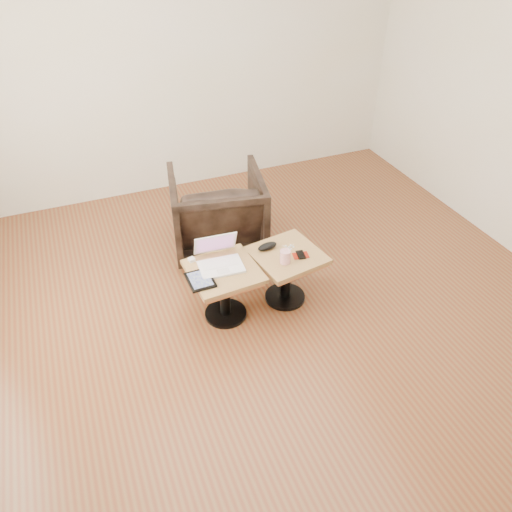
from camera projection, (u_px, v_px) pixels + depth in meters
name	position (u px, v px, depth m)	size (l,w,h in m)	color
room_shell	(284.00, 148.00, 3.04)	(4.52, 4.52, 2.71)	brown
side_table_left	(224.00, 281.00, 3.61)	(0.52, 0.52, 0.44)	black
side_table_right	(286.00, 265.00, 3.77)	(0.56, 0.56, 0.44)	black
laptop	(219.00, 259.00, 3.57)	(0.33, 0.33, 0.21)	white
tablet	(200.00, 280.00, 3.44)	(0.18, 0.22, 0.02)	black
charging_adapter	(192.00, 260.00, 3.62)	(0.04, 0.04, 0.03)	white
glasses_case	(267.00, 246.00, 3.73)	(0.16, 0.07, 0.05)	black
striped_cup	(285.00, 257.00, 3.58)	(0.08, 0.08, 0.10)	#CA4A5C
earbuds_tangle	(289.00, 247.00, 3.75)	(0.08, 0.06, 0.02)	white
phone_on_sleeve	(301.00, 255.00, 3.67)	(0.13, 0.11, 0.01)	maroon
armchair	(217.00, 212.00, 4.31)	(0.77, 0.79, 0.72)	black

